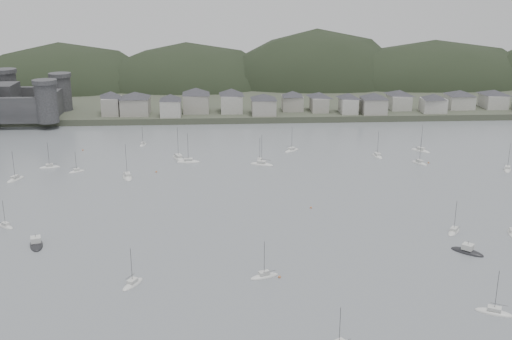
{
  "coord_description": "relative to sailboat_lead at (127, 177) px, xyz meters",
  "views": [
    {
      "loc": [
        -11.72,
        -119.98,
        66.58
      ],
      "look_at": [
        0.0,
        75.0,
        6.0
      ],
      "focal_mm": 43.0,
      "sensor_mm": 36.0,
      "label": 1
    }
  ],
  "objects": [
    {
      "name": "mooring_buoys",
      "position": [
        43.84,
        -34.68,
        -0.02
      ],
      "size": [
        177.16,
        148.4,
        0.7
      ],
      "color": "#BC6D3E",
      "rests_on": "ground"
    },
    {
      "name": "sailboat_lead",
      "position": [
        0.0,
        0.0,
        0.0
      ],
      "size": [
        5.51,
        10.12,
        13.17
      ],
      "rotation": [
        0.0,
        0.0,
        0.27
      ],
      "color": "silver",
      "rests_on": "ground"
    },
    {
      "name": "far_shore_land",
      "position": [
        44.82,
        206.8,
        1.33
      ],
      "size": [
        900.0,
        250.0,
        3.0
      ],
      "primitive_type": "cube",
      "color": "#383D2D",
      "rests_on": "ground"
    },
    {
      "name": "motor_launch_far",
      "position": [
        -15.67,
        -57.24,
        0.11
      ],
      "size": [
        5.84,
        9.66,
        4.15
      ],
      "rotation": [
        0.0,
        0.0,
        3.45
      ],
      "color": "black",
      "rests_on": "ground"
    },
    {
      "name": "forested_ridge",
      "position": [
        49.65,
        181.2,
        -11.45
      ],
      "size": [
        851.55,
        103.94,
        102.57
      ],
      "color": "black",
      "rests_on": "ground"
    },
    {
      "name": "moored_fleet",
      "position": [
        40.42,
        -22.73,
        0.01
      ],
      "size": [
        266.76,
        158.49,
        13.54
      ],
      "color": "silver",
      "rests_on": "ground"
    },
    {
      "name": "motor_launch_near",
      "position": [
        95.69,
        -68.37,
        0.12
      ],
      "size": [
        8.37,
        8.14,
        4.04
      ],
      "rotation": [
        0.0,
        0.0,
        0.82
      ],
      "color": "black",
      "rests_on": "ground"
    },
    {
      "name": "ground",
      "position": [
        44.82,
        -88.2,
        -0.17
      ],
      "size": [
        900.0,
        900.0,
        0.0
      ],
      "primitive_type": "plane",
      "color": "slate",
      "rests_on": "ground"
    },
    {
      "name": "waterfront_town",
      "position": [
        95.41,
        95.14,
        8.49
      ],
      "size": [
        451.48,
        28.46,
        12.92
      ],
      "color": "gray",
      "rests_on": "far_shore_land"
    }
  ]
}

